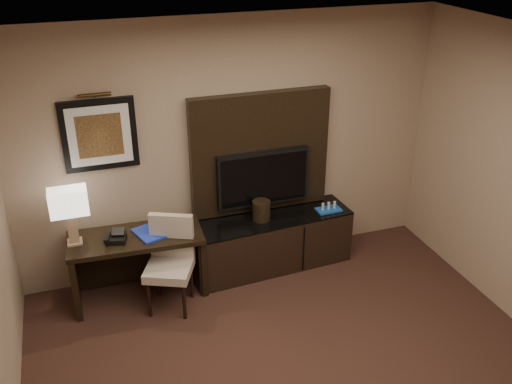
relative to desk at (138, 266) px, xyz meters
name	(u,v)px	position (x,y,z in m)	size (l,w,h in m)	color
ceiling	(353,80)	(1.10, -2.13, 2.35)	(4.50, 5.00, 0.01)	silver
wall_back	(231,147)	(1.10, 0.37, 1.00)	(4.50, 0.01, 2.70)	#9F856C
desk	(138,266)	(0.00, 0.00, 0.00)	(1.30, 0.56, 0.70)	black
credenza	(270,242)	(1.44, 0.07, -0.04)	(1.77, 0.49, 0.61)	black
tv_wall_panel	(260,153)	(1.40, 0.31, 0.92)	(1.50, 0.12, 1.30)	black
tv	(263,178)	(1.40, 0.21, 0.67)	(1.00, 0.08, 0.60)	black
artwork	(99,135)	(-0.20, 0.35, 1.30)	(0.70, 0.04, 0.70)	black
picture_light	(94,95)	(-0.20, 0.31, 1.70)	(0.04, 0.04, 0.30)	#422D15
desk_chair	(169,269)	(0.26, -0.30, 0.10)	(0.43, 0.50, 0.90)	beige
table_lamp	(71,217)	(-0.56, 0.05, 0.63)	(0.34, 0.20, 0.56)	tan
desk_phone	(116,237)	(-0.19, -0.05, 0.40)	(0.19, 0.17, 0.09)	black
blue_folder	(150,233)	(0.14, -0.01, 0.36)	(0.25, 0.34, 0.02)	#1C33B6
book	(150,225)	(0.15, -0.02, 0.45)	(0.15, 0.02, 0.20)	#C1B598
ice_bucket	(261,210)	(1.33, 0.07, 0.37)	(0.19, 0.19, 0.21)	black
minibar_tray	(329,207)	(2.10, 0.02, 0.31)	(0.27, 0.16, 0.10)	blue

